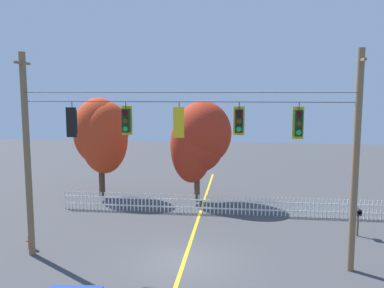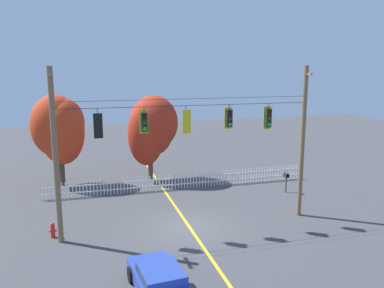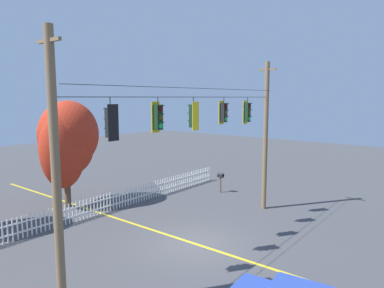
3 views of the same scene
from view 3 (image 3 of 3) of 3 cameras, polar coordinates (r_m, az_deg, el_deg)
ground at (r=16.57m, az=0.58°, el=-15.84°), size 80.00×80.00×0.00m
lane_centerline_stripe at (r=16.57m, az=0.58°, el=-15.83°), size 0.16×36.00×0.01m
signal_support_span at (r=15.37m, az=0.61°, el=-0.67°), size 13.50×1.10×8.59m
traffic_signal_northbound_primary at (r=11.96m, az=-12.96°, el=3.42°), size 0.43×0.38×1.44m
traffic_signal_northbound_secondary at (r=13.48m, az=-5.53°, el=4.34°), size 0.43×0.38×1.35m
traffic_signal_southbound_primary at (r=15.09m, az=0.23°, el=4.56°), size 0.43×0.38×1.41m
traffic_signal_eastbound_side at (r=17.00m, az=5.11°, el=5.08°), size 0.43×0.38×1.30m
traffic_signal_westbound_side at (r=18.94m, az=8.90°, el=5.08°), size 0.43×0.38×1.42m
white_picket_fence at (r=21.66m, az=-11.90°, el=-8.79°), size 18.61×0.06×1.09m
autumn_maple_mid at (r=22.25m, az=-19.55°, el=0.29°), size 3.82×3.34×6.40m
roadside_mailbox at (r=24.65m, az=4.64°, el=-5.26°), size 0.25×0.44×1.38m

